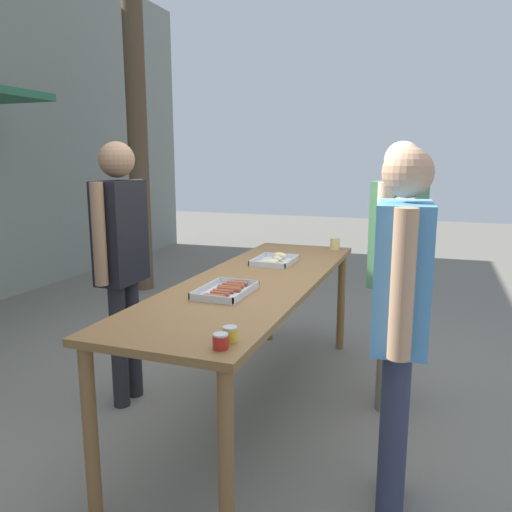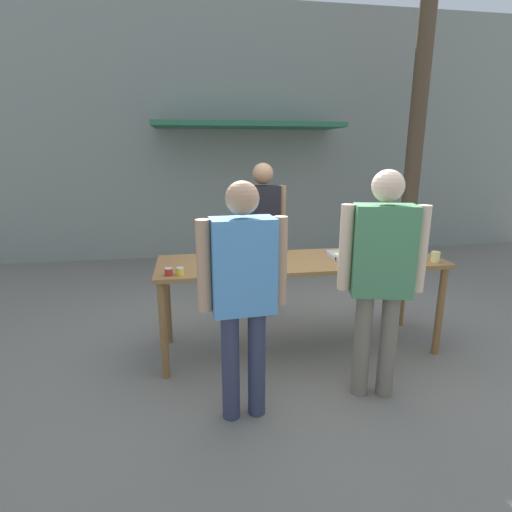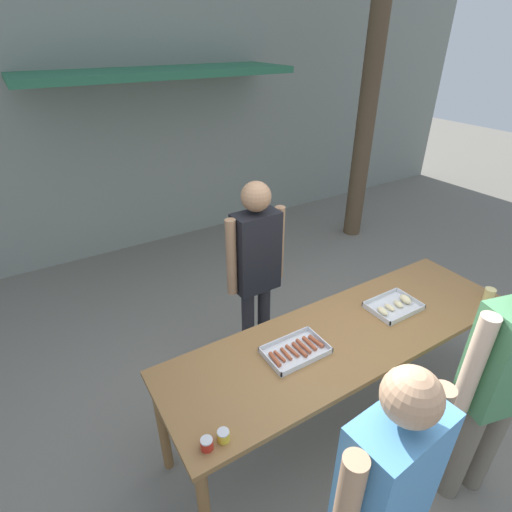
{
  "view_description": "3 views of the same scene",
  "coord_description": "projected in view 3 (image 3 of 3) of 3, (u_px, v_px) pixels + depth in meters",
  "views": [
    {
      "loc": [
        -3.07,
        -1.12,
        1.72
      ],
      "look_at": [
        0.0,
        0.0,
        1.09
      ],
      "focal_mm": 35.0,
      "sensor_mm": 36.0,
      "label": 1
    },
    {
      "loc": [
        -1.06,
        -3.63,
        1.97
      ],
      "look_at": [
        -0.44,
        0.03,
        0.99
      ],
      "focal_mm": 28.0,
      "sensor_mm": 36.0,
      "label": 2
    },
    {
      "loc": [
        -1.72,
        -1.55,
        2.84
      ],
      "look_at": [
        -0.21,
        0.91,
        1.2
      ],
      "focal_mm": 28.0,
      "sensor_mm": 36.0,
      "label": 3
    }
  ],
  "objects": [
    {
      "name": "condiment_jar_ketchup",
      "position": [
        223.0,
        436.0,
        2.1
      ],
      "size": [
        0.07,
        0.07,
        0.07
      ],
      "color": "gold",
      "rests_on": "serving_table"
    },
    {
      "name": "food_tray_buns",
      "position": [
        394.0,
        306.0,
        3.11
      ],
      "size": [
        0.39,
        0.29,
        0.06
      ],
      "color": "silver",
      "rests_on": "serving_table"
    },
    {
      "name": "beer_cup",
      "position": [
        489.0,
        294.0,
        3.19
      ],
      "size": [
        0.08,
        0.08,
        0.1
      ],
      "color": "#DBC67A",
      "rests_on": "serving_table"
    },
    {
      "name": "ground_plane",
      "position": [
        335.0,
        420.0,
        3.33
      ],
      "size": [
        24.0,
        24.0,
        0.0
      ],
      "primitive_type": "plane",
      "color": "slate"
    },
    {
      "name": "serving_table",
      "position": [
        346.0,
        343.0,
        2.91
      ],
      "size": [
        2.77,
        0.82,
        0.94
      ],
      "color": "brown",
      "rests_on": "ground"
    },
    {
      "name": "utility_pole",
      "position": [
        381.0,
        8.0,
        4.91
      ],
      "size": [
        1.1,
        0.26,
        6.03
      ],
      "color": "brown",
      "rests_on": "ground"
    },
    {
      "name": "person_server_behind_table",
      "position": [
        256.0,
        264.0,
        3.35
      ],
      "size": [
        0.55,
        0.24,
        1.84
      ],
      "rotation": [
        0.0,
        0.0,
        0.02
      ],
      "color": "#232328",
      "rests_on": "ground"
    },
    {
      "name": "building_facade_back",
      "position": [
        146.0,
        81.0,
        5.17
      ],
      "size": [
        12.0,
        1.11,
        4.5
      ],
      "color": "gray",
      "rests_on": "ground"
    },
    {
      "name": "person_customer_with_cup",
      "position": [
        506.0,
        374.0,
        2.31
      ],
      "size": [
        0.64,
        0.36,
        1.84
      ],
      "rotation": [
        0.0,
        0.0,
        2.89
      ],
      "color": "#756B5B",
      "rests_on": "ground"
    },
    {
      "name": "food_tray_sausages",
      "position": [
        296.0,
        351.0,
        2.68
      ],
      "size": [
        0.42,
        0.27,
        0.04
      ],
      "color": "silver",
      "rests_on": "serving_table"
    },
    {
      "name": "condiment_jar_mustard",
      "position": [
        207.0,
        444.0,
        2.06
      ],
      "size": [
        0.07,
        0.07,
        0.07
      ],
      "color": "#B22319",
      "rests_on": "serving_table"
    },
    {
      "name": "person_customer_holding_hotdog",
      "position": [
        385.0,
        492.0,
        1.76
      ],
      "size": [
        0.64,
        0.28,
        1.78
      ],
      "rotation": [
        0.0,
        0.0,
        3.22
      ],
      "color": "#333851",
      "rests_on": "ground"
    }
  ]
}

